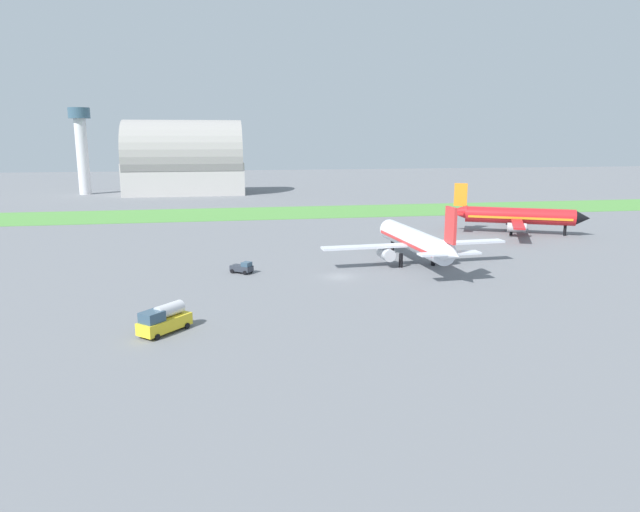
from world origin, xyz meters
The scene contains 8 objects.
ground_plane centered at (0.00, 0.00, 0.00)m, with size 600.00×600.00×0.00m, color slate.
grass_taxiway_strip centered at (0.00, 79.78, 0.04)m, with size 360.00×28.00×0.08m, color #549342.
airplane_parked_jet_far centered at (48.91, 33.61, 4.09)m, with size 29.74×29.84×11.37m.
airplane_midfield_jet centered at (14.76, 5.95, 4.26)m, with size 33.47×32.84×11.82m.
pushback_tug_near_gate centered at (-15.23, 5.17, 0.91)m, with size 3.95×3.61×1.95m.
fuel_truck_midfield centered at (-25.38, -22.70, 1.58)m, with size 6.14×6.43×3.29m.
hangar_distant centered at (-31.30, 143.95, 12.22)m, with size 45.26×27.14×28.34m.
control_tower centered at (-69.74, 148.43, 19.57)m, with size 8.00×8.00×32.82m.
Camera 1 is at (-18.71, -87.48, 22.14)m, focal length 32.11 mm.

